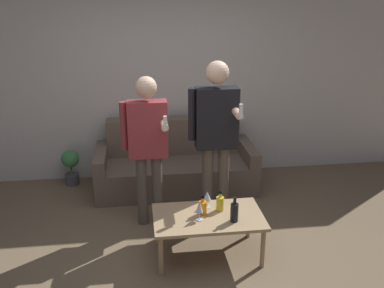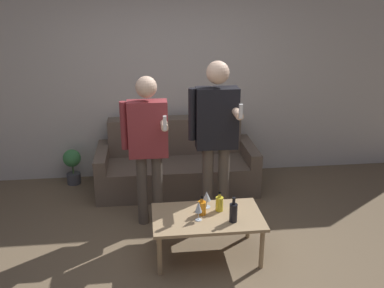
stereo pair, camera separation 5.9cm
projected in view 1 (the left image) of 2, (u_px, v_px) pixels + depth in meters
name	position (u px, v px, depth m)	size (l,w,h in m)	color
ground_plane	(185.00, 266.00, 3.98)	(16.00, 16.00, 0.00)	#756047
wall_back	(165.00, 77.00, 5.55)	(8.00, 0.06, 2.70)	silver
couch	(175.00, 165.00, 5.49)	(1.99, 0.83, 0.86)	#6B5B4C
coffee_table	(208.00, 220.00, 4.02)	(1.03, 0.62, 0.43)	tan
bottle_orange	(234.00, 212.00, 3.88)	(0.07, 0.07, 0.24)	black
bottle_green	(203.00, 207.00, 4.01)	(0.08, 0.08, 0.18)	orange
bottle_dark	(220.00, 203.00, 4.08)	(0.07, 0.07, 0.19)	yellow
wine_glass_near	(207.00, 196.00, 4.13)	(0.08, 0.08, 0.17)	silver
wine_glass_far	(199.00, 207.00, 3.89)	(0.07, 0.07, 0.19)	silver
person_standing_left	(148.00, 140.00, 4.39)	(0.48, 0.42, 1.63)	brown
person_standing_right	(216.00, 130.00, 4.45)	(0.51, 0.45, 1.76)	brown
potted_plant	(71.00, 164.00, 5.56)	(0.23, 0.23, 0.47)	#4C4C51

